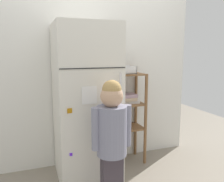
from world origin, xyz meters
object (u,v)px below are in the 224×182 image
Objects in this scene: refrigerator at (86,103)px; fruit_bin at (126,70)px; child_standing at (112,130)px; pantry_shelf_unit at (128,108)px.

fruit_bin is at bearing 18.20° from refrigerator.
child_standing is at bearing -80.30° from refrigerator.
child_standing is at bearing -121.06° from fruit_bin.
refrigerator reaches higher than fruit_bin.
child_standing is at bearing -123.04° from pantry_shelf_unit.
refrigerator is at bearing -163.07° from pantry_shelf_unit.
pantry_shelf_unit is 5.76× the size of fruit_bin.
refrigerator is 1.46× the size of child_standing.
refrigerator is 8.57× the size of fruit_bin.
child_standing is 1.02× the size of pantry_shelf_unit.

